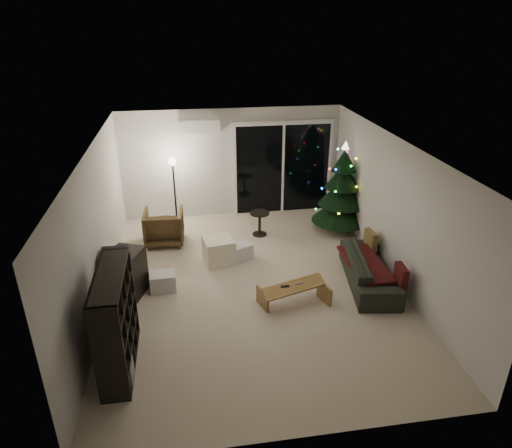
{
  "coord_description": "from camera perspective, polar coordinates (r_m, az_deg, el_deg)",
  "views": [
    {
      "loc": [
        -1.02,
        -6.8,
        4.38
      ],
      "look_at": [
        0.1,
        0.3,
        1.05
      ],
      "focal_mm": 32.0,
      "sensor_mm": 36.0,
      "label": 1
    }
  ],
  "objects": [
    {
      "name": "cardboard_box_b",
      "position": [
        8.91,
        -2.07,
        -3.48
      ],
      "size": [
        0.54,
        0.49,
        0.31
      ],
      "primitive_type": "cube",
      "rotation": [
        0.0,
        0.0,
        0.43
      ],
      "color": "white",
      "rests_on": "floor"
    },
    {
      "name": "sofa",
      "position": [
        8.33,
        14.03,
        -5.49
      ],
      "size": [
        1.03,
        1.99,
        0.55
      ],
      "primitive_type": "imported",
      "rotation": [
        0.0,
        0.0,
        1.41
      ],
      "color": "#2A3126",
      "rests_on": "floor"
    },
    {
      "name": "side_table",
      "position": [
        9.82,
        0.45,
        0.06
      ],
      "size": [
        0.54,
        0.54,
        0.53
      ],
      "primitive_type": "cylinder",
      "rotation": [
        0.0,
        0.0,
        -0.35
      ],
      "color": "black",
      "rests_on": "floor"
    },
    {
      "name": "christmas_tree",
      "position": [
        9.94,
        10.73,
        4.54
      ],
      "size": [
        1.52,
        1.52,
        2.0
      ],
      "primitive_type": "cone",
      "rotation": [
        0.0,
        0.0,
        -0.26
      ],
      "color": "black",
      "rests_on": "floor"
    },
    {
      "name": "remote_b",
      "position": [
        7.56,
        5.44,
        -7.39
      ],
      "size": [
        0.13,
        0.08,
        0.02
      ],
      "primitive_type": "cube",
      "rotation": [
        0.0,
        0.0,
        0.35
      ],
      "color": "slate",
      "rests_on": "coffee_table"
    },
    {
      "name": "coffee_table",
      "position": [
        7.6,
        4.73,
        -8.83
      ],
      "size": [
        1.17,
        0.71,
        0.35
      ],
      "primitive_type": null,
      "rotation": [
        0.0,
        0.0,
        0.32
      ],
      "color": "olive",
      "rests_on": "floor"
    },
    {
      "name": "bookshelf",
      "position": [
        6.41,
        -18.69,
        -11.61
      ],
      "size": [
        0.9,
        1.44,
        1.42
      ],
      "primitive_type": null,
      "rotation": [
        0.0,
        0.0,
        0.41
      ],
      "color": "black",
      "rests_on": "floor"
    },
    {
      "name": "floor_lamp",
      "position": [
        10.15,
        -10.1,
        3.64
      ],
      "size": [
        0.25,
        0.25,
        1.55
      ],
      "primitive_type": "cylinder",
      "color": "black",
      "rests_on": "floor"
    },
    {
      "name": "media_cabinet",
      "position": [
        7.73,
        -16.91,
        -7.25
      ],
      "size": [
        0.9,
        1.4,
        0.82
      ],
      "primitive_type": "cube",
      "rotation": [
        0.0,
        0.0,
        -0.34
      ],
      "color": "black",
      "rests_on": "floor"
    },
    {
      "name": "room",
      "position": [
        9.07,
        1.05,
        3.08
      ],
      "size": [
        6.5,
        7.51,
        2.6
      ],
      "color": "beige",
      "rests_on": "ground"
    },
    {
      "name": "armchair",
      "position": [
        9.62,
        -11.42,
        -0.33
      ],
      "size": [
        0.81,
        0.83,
        0.73
      ],
      "primitive_type": "imported",
      "rotation": [
        0.0,
        0.0,
        3.1
      ],
      "color": "#402E19",
      "rests_on": "floor"
    },
    {
      "name": "cardboard_box_a",
      "position": [
        8.12,
        -11.55,
        -7.06
      ],
      "size": [
        0.45,
        0.35,
        0.31
      ],
      "primitive_type": "cube",
      "rotation": [
        0.0,
        0.0,
        0.04
      ],
      "color": "white",
      "rests_on": "floor"
    },
    {
      "name": "remote_a",
      "position": [
        7.47,
        3.65,
        -7.77
      ],
      "size": [
        0.14,
        0.04,
        0.02
      ],
      "primitive_type": "cube",
      "color": "black",
      "rests_on": "coffee_table"
    },
    {
      "name": "cushion_a",
      "position": [
        8.84,
        14.12,
        -1.99
      ],
      "size": [
        0.14,
        0.37,
        0.36
      ],
      "primitive_type": "cube",
      "rotation": [
        0.0,
        0.0,
        0.09
      ],
      "color": "brown",
      "rests_on": "sofa"
    },
    {
      "name": "stereo",
      "position": [
        7.49,
        -17.37,
        -4.02
      ],
      "size": [
        0.41,
        0.49,
        0.17
      ],
      "primitive_type": "cube",
      "color": "black",
      "rests_on": "media_cabinet"
    },
    {
      "name": "cushion_b",
      "position": [
        7.81,
        17.67,
        -6.22
      ],
      "size": [
        0.13,
        0.37,
        0.36
      ],
      "primitive_type": "cube",
      "rotation": [
        0.0,
        0.0,
        -0.07
      ],
      "color": "#511618",
      "rests_on": "sofa"
    },
    {
      "name": "sofa_throw",
      "position": [
        8.23,
        13.47,
        -4.81
      ],
      "size": [
        0.59,
        1.36,
        0.05
      ],
      "primitive_type": "cube",
      "color": "#511618",
      "rests_on": "sofa"
    },
    {
      "name": "ottoman",
      "position": [
        8.79,
        -4.69,
        -3.31
      ],
      "size": [
        0.62,
        0.62,
        0.49
      ],
      "primitive_type": "cube",
      "rotation": [
        0.0,
        0.0,
        0.17
      ],
      "color": "white",
      "rests_on": "floor"
    }
  ]
}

